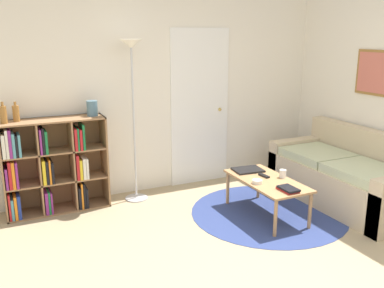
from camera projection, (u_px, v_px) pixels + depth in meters
wall_back at (163, 86)px, 5.23m from camera, size 7.27×0.11×2.60m
wall_right at (374, 88)px, 4.98m from camera, size 0.08×5.53×2.60m
rug at (268, 212)px, 4.71m from camera, size 1.70×1.70×0.01m
bookshelf at (50, 166)px, 4.66m from camera, size 1.10×0.34×1.03m
floor_lamp at (132, 75)px, 4.75m from camera, size 0.27×0.27×1.86m
couch at (348, 178)px, 4.97m from camera, size 0.84×1.79×0.84m
coffee_table at (267, 183)px, 4.56m from camera, size 0.50×1.00×0.41m
laptop at (248, 170)px, 4.84m from camera, size 0.34×0.28×0.02m
bowl at (257, 182)px, 4.43m from camera, size 0.11×0.11×0.04m
book_stack_on_table at (288, 189)px, 4.23m from camera, size 0.14×0.22×0.04m
cup at (283, 174)px, 4.61m from camera, size 0.07×0.07×0.09m
remote at (264, 176)px, 4.65m from camera, size 0.06×0.15×0.02m
bottle_left at (3, 115)px, 4.30m from camera, size 0.07×0.07×0.22m
bottle_middle at (16, 113)px, 4.40m from camera, size 0.07×0.07×0.21m
vase_on_shelf at (92, 108)px, 4.70m from camera, size 0.12×0.12×0.17m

